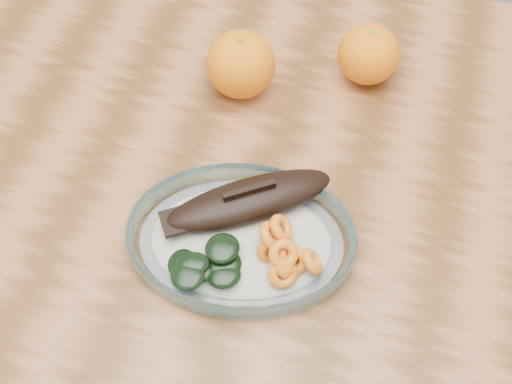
# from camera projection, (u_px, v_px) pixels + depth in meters

# --- Properties ---
(ground) EXTENTS (3.00, 3.00, 0.00)m
(ground) POSITION_uv_depth(u_px,v_px,m) (216.00, 359.00, 1.41)
(ground) COLOR slate
(ground) RESTS_ON ground
(dining_table) EXTENTS (1.20, 0.80, 0.75)m
(dining_table) POSITION_uv_depth(u_px,v_px,m) (190.00, 207.00, 0.86)
(dining_table) COLOR #5C3516
(dining_table) RESTS_ON ground
(plated_meal) EXTENTS (0.54, 0.54, 0.08)m
(plated_meal) POSITION_uv_depth(u_px,v_px,m) (242.00, 236.00, 0.71)
(plated_meal) COLOR white
(plated_meal) RESTS_ON dining_table
(orange_left) EXTENTS (0.09, 0.09, 0.09)m
(orange_left) POSITION_uv_depth(u_px,v_px,m) (241.00, 64.00, 0.81)
(orange_left) COLOR orange
(orange_left) RESTS_ON dining_table
(orange_right) EXTENTS (0.08, 0.08, 0.08)m
(orange_right) POSITION_uv_depth(u_px,v_px,m) (368.00, 54.00, 0.82)
(orange_right) COLOR orange
(orange_right) RESTS_ON dining_table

